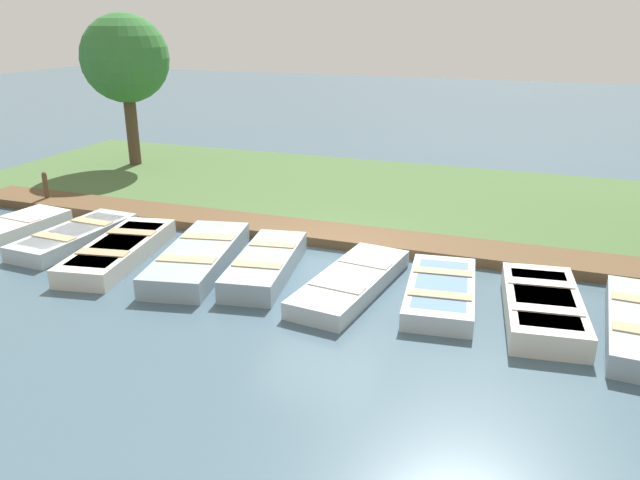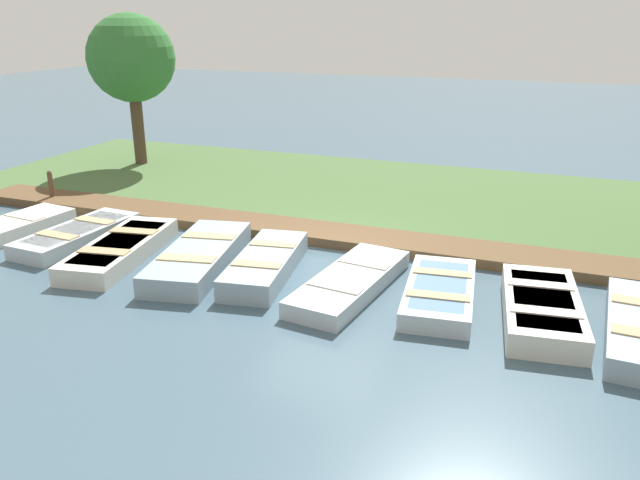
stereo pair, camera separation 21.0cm
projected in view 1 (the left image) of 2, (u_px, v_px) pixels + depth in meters
name	position (u px, v px, depth m)	size (l,w,h in m)	color
ground_plane	(319.00, 264.00, 12.69)	(80.00, 80.00, 0.00)	#425B6B
shore_bank	(381.00, 197.00, 17.08)	(8.00, 24.00, 0.16)	#476638
dock_walkway	(341.00, 236.00, 13.95)	(1.19, 20.11, 0.22)	brown
rowboat_1	(74.00, 236.00, 13.75)	(2.99, 1.27, 0.36)	#B2BCC1
rowboat_2	(119.00, 250.00, 12.86)	(3.41, 1.64, 0.40)	beige
rowboat_3	(199.00, 257.00, 12.45)	(3.55, 1.84, 0.44)	#8C9EA8
rowboat_4	(266.00, 264.00, 12.11)	(3.03, 1.45, 0.44)	#8C9EA8
rowboat_5	(351.00, 282.00, 11.44)	(3.35, 1.48, 0.34)	#B2BCC1
rowboat_6	(441.00, 291.00, 11.03)	(2.80, 1.45, 0.35)	#B2BCC1
rowboat_7	(543.00, 307.00, 10.36)	(2.93, 1.52, 0.43)	beige
mooring_post_near	(46.00, 189.00, 16.43)	(0.13, 0.13, 0.91)	brown
park_tree_far_left	(125.00, 60.00, 19.36)	(2.72, 2.72, 4.86)	#4C3828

